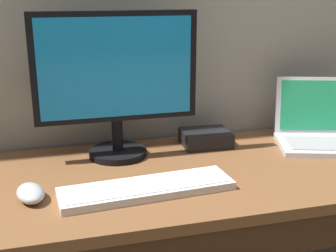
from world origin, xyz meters
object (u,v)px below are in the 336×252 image
object	(u,v)px
laptop_silver	(327,133)
computer_mouse	(31,193)
external_monitor	(116,78)
wired_keyboard	(147,188)
external_drive_box	(206,138)

from	to	relation	value
laptop_silver	computer_mouse	bearing A→B (deg)	-169.63
external_monitor	wired_keyboard	world-z (taller)	external_monitor
computer_mouse	external_drive_box	xyz separation A→B (m)	(0.56, 0.28, 0.01)
wired_keyboard	laptop_silver	bearing A→B (deg)	17.24
external_monitor	wired_keyboard	size ratio (longest dim) A/B	1.06
external_monitor	external_drive_box	bearing A→B (deg)	7.53
laptop_silver	computer_mouse	distance (m)	0.98
wired_keyboard	external_monitor	bearing A→B (deg)	96.70
laptop_silver	external_monitor	distance (m)	0.74
external_monitor	computer_mouse	size ratio (longest dim) A/B	4.50
external_monitor	computer_mouse	bearing A→B (deg)	-137.55
laptop_silver	wired_keyboard	bearing A→B (deg)	-162.76
computer_mouse	laptop_silver	bearing A→B (deg)	-2.38
laptop_silver	external_drive_box	world-z (taller)	laptop_silver
wired_keyboard	computer_mouse	bearing A→B (deg)	173.76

